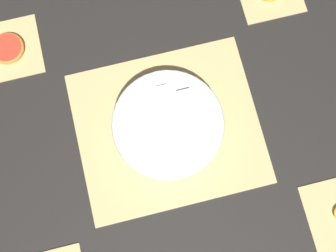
% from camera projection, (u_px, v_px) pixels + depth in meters
% --- Properties ---
extents(ground_plane, '(6.00, 6.00, 0.00)m').
position_uv_depth(ground_plane, '(168.00, 128.00, 0.95)').
color(ground_plane, black).
extents(bamboo_mat_center, '(0.44, 0.38, 0.01)m').
position_uv_depth(bamboo_mat_center, '(168.00, 128.00, 0.95)').
color(bamboo_mat_center, '#D6B775').
rests_on(bamboo_mat_center, ground_plane).
extents(coaster_mat_far_left, '(0.16, 0.16, 0.01)m').
position_uv_depth(coaster_mat_far_left, '(9.00, 50.00, 0.98)').
color(coaster_mat_far_left, '#D6B775').
rests_on(coaster_mat_far_left, ground_plane).
extents(fruit_salad_bowl, '(0.26, 0.26, 0.06)m').
position_uv_depth(fruit_salad_bowl, '(168.00, 125.00, 0.91)').
color(fruit_salad_bowl, silver).
rests_on(fruit_salad_bowl, bamboo_mat_center).
extents(grapefruit_slice, '(0.08, 0.08, 0.01)m').
position_uv_depth(grapefruit_slice, '(7.00, 48.00, 0.97)').
color(grapefruit_slice, red).
rests_on(grapefruit_slice, coaster_mat_far_left).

